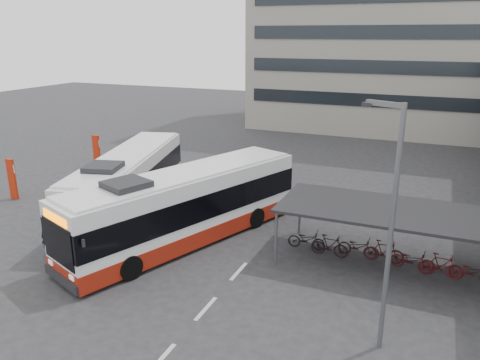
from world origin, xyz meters
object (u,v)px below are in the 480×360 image
at_px(pedestrian, 48,235).
at_px(lamp_post, 389,217).
at_px(bus_teal, 129,184).
at_px(bus_main, 186,207).

relative_size(pedestrian, lamp_post, 0.23).
distance_m(bus_teal, pedestrian, 5.67).
bearing_deg(pedestrian, bus_teal, 27.86).
xyz_separation_m(bus_main, lamp_post, (9.40, -4.58, 2.68)).
bearing_deg(bus_teal, pedestrian, -108.77).
xyz_separation_m(bus_teal, pedestrian, (-0.34, -5.61, -0.79)).
xyz_separation_m(bus_main, pedestrian, (-5.03, -3.59, -0.83)).
bearing_deg(bus_main, bus_teal, 177.96).
relative_size(bus_teal, pedestrian, 7.07).
xyz_separation_m(bus_main, bus_teal, (-4.69, 2.02, -0.05)).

